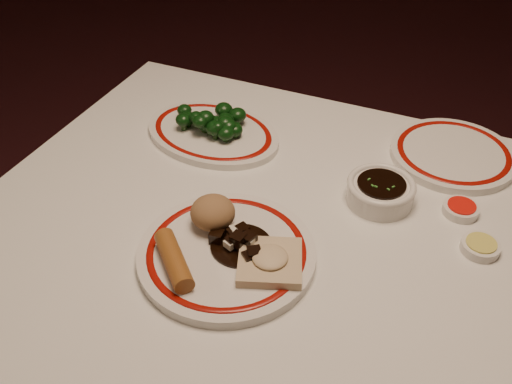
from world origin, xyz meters
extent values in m
cube|color=white|center=(0.00, 0.00, 0.73)|extent=(1.20, 0.90, 0.04)
cylinder|color=black|center=(-0.54, 0.39, 0.35)|extent=(0.06, 0.06, 0.71)
cylinder|color=silver|center=(-0.10, -0.11, 0.76)|extent=(0.30, 0.30, 0.02)
torus|color=maroon|center=(-0.10, -0.11, 0.77)|extent=(0.26, 0.26, 0.00)
ellipsoid|color=#956C46|center=(-0.15, -0.06, 0.80)|extent=(0.08, 0.08, 0.05)
cylinder|color=#965B24|center=(-0.16, -0.17, 0.78)|extent=(0.11, 0.11, 0.03)
cube|color=#CAB48E|center=(-0.03, -0.11, 0.78)|extent=(0.13, 0.13, 0.02)
ellipsoid|color=#CAB48E|center=(-0.03, -0.11, 0.79)|extent=(0.06, 0.06, 0.02)
cylinder|color=black|center=(-0.09, -0.09, 0.77)|extent=(0.10, 0.10, 0.00)
cube|color=black|center=(-0.13, -0.09, 0.78)|extent=(0.02, 0.02, 0.02)
cube|color=black|center=(-0.10, -0.08, 0.78)|extent=(0.02, 0.02, 0.02)
cube|color=black|center=(-0.11, -0.08, 0.78)|extent=(0.02, 0.02, 0.02)
cube|color=black|center=(-0.09, -0.10, 0.79)|extent=(0.02, 0.02, 0.02)
cube|color=black|center=(-0.10, -0.10, 0.78)|extent=(0.02, 0.02, 0.02)
cube|color=black|center=(-0.09, -0.07, 0.79)|extent=(0.03, 0.03, 0.02)
cube|color=black|center=(-0.06, -0.12, 0.78)|extent=(0.03, 0.03, 0.02)
cube|color=black|center=(-0.05, -0.11, 0.78)|extent=(0.03, 0.03, 0.02)
cube|color=black|center=(-0.09, -0.09, 0.78)|extent=(0.02, 0.02, 0.02)
cube|color=black|center=(-0.07, -0.09, 0.79)|extent=(0.03, 0.03, 0.02)
cube|color=black|center=(-0.09, -0.09, 0.78)|extent=(0.02, 0.02, 0.02)
cube|color=black|center=(-0.10, -0.09, 0.78)|extent=(0.02, 0.02, 0.02)
cube|color=beige|center=(-0.10, -0.08, 0.79)|extent=(0.02, 0.02, 0.01)
cube|color=beige|center=(-0.07, -0.09, 0.79)|extent=(0.02, 0.02, 0.01)
cube|color=beige|center=(-0.10, -0.10, 0.78)|extent=(0.02, 0.02, 0.01)
torus|color=maroon|center=(-0.29, 0.20, 0.77)|extent=(0.30, 0.30, 0.00)
cylinder|color=#23471C|center=(-0.36, 0.22, 0.77)|extent=(0.01, 0.01, 0.01)
ellipsoid|color=black|center=(-0.36, 0.22, 0.79)|extent=(0.03, 0.03, 0.03)
cylinder|color=#23471C|center=(-0.29, 0.21, 0.77)|extent=(0.01, 0.01, 0.01)
ellipsoid|color=black|center=(-0.29, 0.21, 0.78)|extent=(0.03, 0.03, 0.02)
cylinder|color=#23471C|center=(-0.27, 0.18, 0.77)|extent=(0.01, 0.01, 0.01)
ellipsoid|color=black|center=(-0.27, 0.18, 0.79)|extent=(0.04, 0.04, 0.03)
cylinder|color=#23471C|center=(-0.34, 0.20, 0.77)|extent=(0.01, 0.01, 0.01)
ellipsoid|color=black|center=(-0.34, 0.20, 0.78)|extent=(0.03, 0.03, 0.03)
cylinder|color=#23471C|center=(-0.29, 0.20, 0.77)|extent=(0.01, 0.01, 0.01)
ellipsoid|color=black|center=(-0.29, 0.20, 0.79)|extent=(0.04, 0.04, 0.03)
cylinder|color=#23471C|center=(-0.30, 0.19, 0.77)|extent=(0.01, 0.01, 0.01)
ellipsoid|color=black|center=(-0.30, 0.19, 0.78)|extent=(0.03, 0.03, 0.03)
cylinder|color=#23471C|center=(-0.24, 0.21, 0.77)|extent=(0.01, 0.01, 0.01)
ellipsoid|color=black|center=(-0.24, 0.21, 0.79)|extent=(0.03, 0.03, 0.02)
cylinder|color=#23471C|center=(-0.28, 0.21, 0.77)|extent=(0.01, 0.01, 0.02)
ellipsoid|color=black|center=(-0.28, 0.21, 0.79)|extent=(0.03, 0.03, 0.02)
cylinder|color=#23471C|center=(-0.26, 0.22, 0.77)|extent=(0.01, 0.01, 0.01)
ellipsoid|color=black|center=(-0.26, 0.22, 0.79)|extent=(0.04, 0.04, 0.03)
cylinder|color=#23471C|center=(-0.34, 0.18, 0.77)|extent=(0.01, 0.01, 0.01)
ellipsoid|color=black|center=(-0.34, 0.18, 0.79)|extent=(0.03, 0.03, 0.03)
cylinder|color=#23471C|center=(-0.25, 0.25, 0.77)|extent=(0.01, 0.01, 0.01)
ellipsoid|color=black|center=(-0.25, 0.25, 0.79)|extent=(0.04, 0.04, 0.03)
cylinder|color=#23471C|center=(-0.29, 0.19, 0.77)|extent=(0.01, 0.01, 0.01)
ellipsoid|color=black|center=(-0.29, 0.19, 0.79)|extent=(0.03, 0.03, 0.03)
cylinder|color=#23471C|center=(-0.24, 0.18, 0.77)|extent=(0.01, 0.01, 0.01)
ellipsoid|color=black|center=(-0.24, 0.18, 0.78)|extent=(0.04, 0.04, 0.03)
cylinder|color=#23471C|center=(-0.23, 0.20, 0.77)|extent=(0.01, 0.01, 0.01)
ellipsoid|color=black|center=(-0.23, 0.20, 0.78)|extent=(0.03, 0.03, 0.03)
cylinder|color=#23471C|center=(-0.28, 0.25, 0.77)|extent=(0.01, 0.01, 0.01)
ellipsoid|color=black|center=(-0.28, 0.25, 0.79)|extent=(0.04, 0.04, 0.03)
cylinder|color=#23471C|center=(-0.30, 0.20, 0.77)|extent=(0.01, 0.01, 0.01)
ellipsoid|color=black|center=(-0.30, 0.20, 0.79)|extent=(0.03, 0.03, 0.03)
cylinder|color=#23471C|center=(-0.25, 0.20, 0.77)|extent=(0.01, 0.01, 0.02)
ellipsoid|color=black|center=(-0.25, 0.20, 0.79)|extent=(0.03, 0.03, 0.03)
ellipsoid|color=black|center=(-0.29, 0.19, 0.80)|extent=(0.03, 0.03, 0.03)
ellipsoid|color=black|center=(-0.30, 0.18, 0.80)|extent=(0.03, 0.03, 0.03)
ellipsoid|color=black|center=(-0.26, 0.18, 0.80)|extent=(0.03, 0.03, 0.02)
ellipsoid|color=black|center=(-0.32, 0.19, 0.80)|extent=(0.03, 0.03, 0.02)
ellipsoid|color=black|center=(-0.25, 0.20, 0.79)|extent=(0.03, 0.03, 0.03)
cylinder|color=silver|center=(0.09, 0.14, 0.77)|extent=(0.12, 0.12, 0.04)
cylinder|color=black|center=(0.09, 0.14, 0.79)|extent=(0.09, 0.09, 0.00)
cylinder|color=silver|center=(0.23, 0.16, 0.76)|extent=(0.06, 0.06, 0.02)
cylinder|color=red|center=(0.23, 0.16, 0.77)|extent=(0.05, 0.05, 0.00)
cylinder|color=silver|center=(0.27, 0.08, 0.76)|extent=(0.06, 0.06, 0.02)
cylinder|color=#D3CA57|center=(0.27, 0.08, 0.77)|extent=(0.05, 0.05, 0.00)
cylinder|color=silver|center=(0.19, 0.33, 0.76)|extent=(0.29, 0.29, 0.02)
torus|color=maroon|center=(0.19, 0.33, 0.77)|extent=(0.25, 0.25, 0.00)
camera|label=1|loc=(0.20, -0.69, 1.43)|focal=40.00mm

